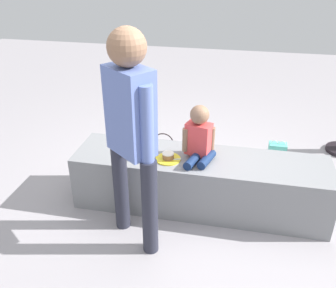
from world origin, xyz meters
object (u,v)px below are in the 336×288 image
object	(u,v)px
cake_plate	(168,157)
handbag_black_leather	(163,150)
adult_standing	(131,125)
cake_box_white	(129,158)
water_bottle_far_side	(198,168)
child_seated	(199,136)
party_cup_red	(192,155)
water_bottle_near_gift	(246,168)
gift_bag	(277,154)

from	to	relation	value
cake_plate	handbag_black_leather	size ratio (longest dim) A/B	0.69
adult_standing	cake_box_white	xyz separation A→B (m)	(-0.40, 1.13, -0.96)
water_bottle_far_side	cake_box_white	size ratio (longest dim) A/B	0.67
adult_standing	handbag_black_leather	distance (m)	1.58
child_seated	cake_plate	distance (m)	0.33
adult_standing	party_cup_red	world-z (taller)	adult_standing
child_seated	cake_box_white	xyz separation A→B (m)	(-0.83, 0.60, -0.65)
water_bottle_near_gift	party_cup_red	bearing A→B (deg)	156.40
gift_bag	water_bottle_far_side	world-z (taller)	gift_bag
water_bottle_near_gift	water_bottle_far_side	distance (m)	0.50
child_seated	water_bottle_near_gift	distance (m)	0.95
adult_standing	water_bottle_near_gift	xyz separation A→B (m)	(0.87, 1.11, -0.92)
party_cup_red	handbag_black_leather	size ratio (longest dim) A/B	0.29
gift_bag	party_cup_red	bearing A→B (deg)	-175.32
adult_standing	cake_plate	xyz separation A→B (m)	(0.17, 0.45, -0.50)
gift_bag	party_cup_red	world-z (taller)	gift_bag
water_bottle_far_side	handbag_black_leather	xyz separation A→B (m)	(-0.43, 0.28, 0.02)
water_bottle_near_gift	cake_box_white	xyz separation A→B (m)	(-1.27, 0.02, -0.04)
child_seated	adult_standing	size ratio (longest dim) A/B	0.29
handbag_black_leather	child_seated	bearing A→B (deg)	-58.02
water_bottle_far_side	handbag_black_leather	world-z (taller)	handbag_black_leather
party_cup_red	cake_box_white	distance (m)	0.71
child_seated	cake_box_white	size ratio (longest dim) A/B	1.58
cake_plate	handbag_black_leather	distance (m)	0.96
water_bottle_far_side	cake_box_white	distance (m)	0.79
water_bottle_far_side	party_cup_red	distance (m)	0.38
adult_standing	gift_bag	distance (m)	2.08
water_bottle_near_gift	water_bottle_far_side	size ratio (longest dim) A/B	1.14
child_seated	cake_plate	bearing A→B (deg)	-163.16
water_bottle_far_side	party_cup_red	bearing A→B (deg)	107.34
water_bottle_near_gift	adult_standing	bearing A→B (deg)	-128.18
adult_standing	water_bottle_far_side	bearing A→B (deg)	69.47
adult_standing	water_bottle_far_side	world-z (taller)	adult_standing
party_cup_red	cake_box_white	bearing A→B (deg)	-160.24
adult_standing	cake_box_white	bearing A→B (deg)	109.62
child_seated	adult_standing	world-z (taller)	adult_standing
gift_bag	cake_box_white	bearing A→B (deg)	-168.76
gift_bag	water_bottle_far_side	distance (m)	0.92
water_bottle_far_side	handbag_black_leather	size ratio (longest dim) A/B	0.64
child_seated	water_bottle_far_side	size ratio (longest dim) A/B	2.33
cake_box_white	handbag_black_leather	distance (m)	0.39
cake_box_white	adult_standing	bearing A→B (deg)	-70.38
party_cup_red	cake_box_white	world-z (taller)	cake_box_white
child_seated	water_bottle_near_gift	size ratio (longest dim) A/B	2.05
cake_plate	cake_box_white	xyz separation A→B (m)	(-0.58, 0.68, -0.46)
handbag_black_leather	party_cup_red	bearing A→B (deg)	13.52
child_seated	cake_box_white	bearing A→B (deg)	144.05
adult_standing	cake_plate	world-z (taller)	adult_standing
water_bottle_near_gift	water_bottle_far_side	xyz separation A→B (m)	(-0.49, -0.09, -0.01)
water_bottle_far_side	handbag_black_leather	distance (m)	0.51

